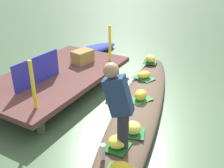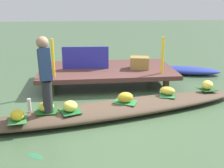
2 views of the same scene
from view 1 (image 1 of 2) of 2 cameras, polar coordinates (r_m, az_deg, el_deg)
name	(u,v)px [view 1 (image 1 of 2)]	position (r m, az deg, el deg)	size (l,w,h in m)	color
canal_water	(137,117)	(4.92, 5.34, -6.82)	(40.00, 40.00, 0.00)	#3F5939
dock_platform	(56,76)	(5.74, -11.67, 1.61)	(3.20, 1.80, 0.39)	#53312C
vendor_boat	(138,112)	(4.87, 5.39, -5.80)	(5.29, 0.79, 0.21)	brown
moored_boat	(88,51)	(7.81, -4.98, 6.94)	(1.99, 0.58, 0.20)	#223295
leaf_mat_0	(140,99)	(5.03, 5.99, -3.24)	(0.41, 0.28, 0.01)	#287839
banana_bunch_0	(141,95)	(4.99, 6.04, -2.30)	(0.29, 0.22, 0.19)	gold
banana_bunch_1	(122,168)	(3.48, 2.04, -17.31)	(0.29, 0.21, 0.15)	gold
leaf_mat_3	(150,62)	(6.74, 8.00, 4.58)	(0.31, 0.33, 0.01)	#20521F
banana_bunch_3	(150,59)	(6.71, 8.05, 5.30)	(0.22, 0.26, 0.18)	#F9E155
leaf_mat_4	(133,133)	(4.17, 4.35, -10.13)	(0.36, 0.32, 0.01)	#1D622C
banana_bunch_4	(133,128)	(4.11, 4.39, -9.12)	(0.25, 0.24, 0.18)	#ECDF53
leaf_mat_5	(144,78)	(5.87, 6.68, 1.27)	(0.42, 0.30, 0.01)	#27723E
banana_bunch_5	(144,75)	(5.84, 6.72, 1.95)	(0.30, 0.23, 0.15)	gold
leaf_mat_6	(117,146)	(3.90, 1.06, -12.98)	(0.34, 0.33, 0.01)	#195E1C
banana_bunch_6	(117,142)	(3.85, 1.07, -12.04)	(0.25, 0.25, 0.17)	yellow
vendor_person	(119,103)	(3.52, 1.39, -3.91)	(0.27, 0.44, 1.25)	#28282D
water_bottle	(103,151)	(3.67, -1.94, -13.93)	(0.06, 0.06, 0.21)	silver
market_banner	(37,70)	(5.28, -15.46, 2.80)	(1.10, 0.03, 0.53)	#272899
railing_post_west	(33,85)	(4.38, -16.26, -0.20)	(0.06, 0.06, 0.82)	yellow
railing_post_east	(110,43)	(6.15, -0.46, 8.54)	(0.06, 0.06, 0.82)	yellow
produce_crate	(83,57)	(6.15, -6.19, 5.75)	(0.44, 0.32, 0.29)	olive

